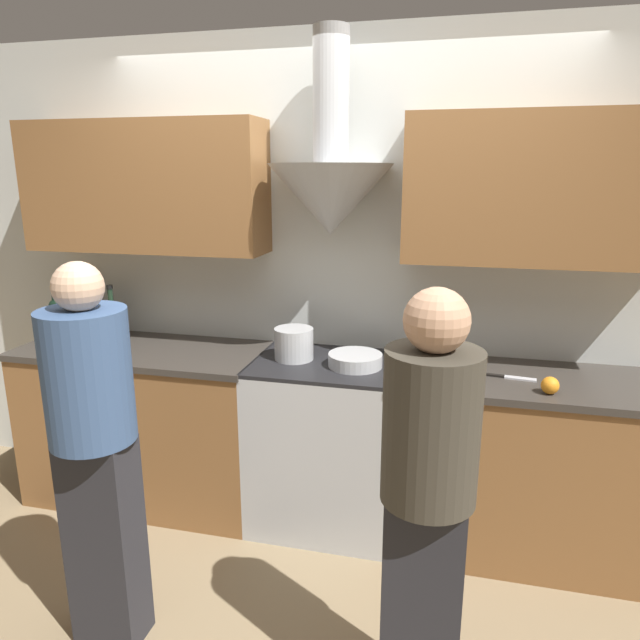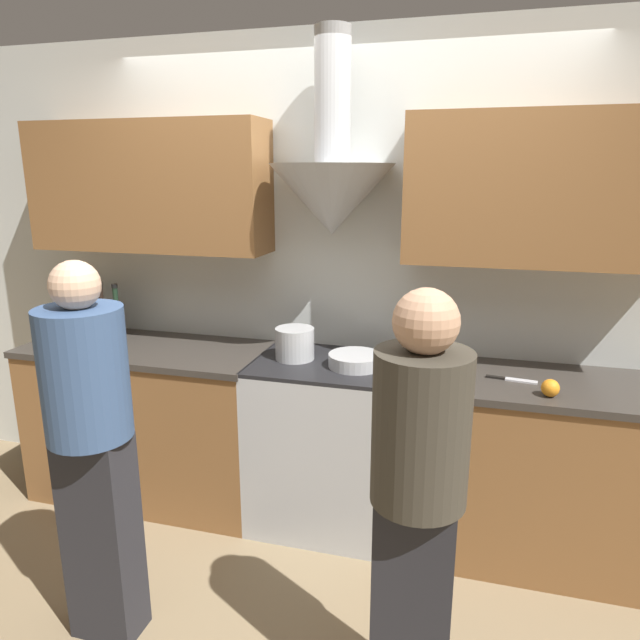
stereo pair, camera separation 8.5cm
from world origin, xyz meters
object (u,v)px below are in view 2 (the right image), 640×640
Objects in this scene: orange_fruit at (550,388)px; wine_bottle_2 at (89,316)px; wine_bottle_3 at (103,316)px; wine_bottle_4 at (117,318)px; stock_pot at (295,343)px; mixing_bowl at (355,360)px; person_foreground_right at (418,497)px; person_foreground_left at (92,441)px; wine_bottle_0 at (63,314)px; wine_bottle_1 at (78,314)px; stove_range at (325,442)px.

wine_bottle_2 is at bearing 174.15° from orange_fruit.
wine_bottle_3 reaches higher than wine_bottle_4.
mixing_bowl is at bearing -6.86° from stock_pot.
stock_pot is 0.13× the size of person_foreground_right.
wine_bottle_0 is at bearing 132.34° from person_foreground_left.
stock_pot is at bearing -2.87° from wine_bottle_1.
stock_pot is 0.13× the size of person_foreground_left.
person_foreground_right is at bearing -60.89° from stove_range.
orange_fruit is at bearing -10.37° from stove_range.
person_foreground_right is (0.43, -1.03, -0.09)m from mixing_bowl.
wine_bottle_3 is at bearing 177.32° from wine_bottle_4.
stock_pot is at bearing -2.98° from wine_bottle_3.
stove_range is at bearing -2.88° from wine_bottle_3.
mixing_bowl is (1.44, -0.10, -0.10)m from wine_bottle_4.
mixing_bowl is (0.17, -0.03, 0.49)m from stove_range.
stove_range is 1.50m from wine_bottle_3.
wine_bottle_3 is at bearing 150.07° from person_foreground_right.
wine_bottle_0 is at bearing 153.16° from person_foreground_right.
stock_pot is (1.49, -0.07, -0.05)m from wine_bottle_0.
mixing_bowl is at bearing -3.42° from wine_bottle_2.
wine_bottle_4 is 1.45m from mixing_bowl.
wine_bottle_1 reaches higher than mixing_bowl.
mixing_bowl is 1.29m from person_foreground_left.
wine_bottle_0 is at bearing 178.47° from wine_bottle_4.
wine_bottle_0 is 2.53m from person_foreground_right.
wine_bottle_2 is at bearing 177.48° from stock_pot.
wine_bottle_4 is 2.37m from orange_fruit.
wine_bottle_0 is 2.75m from orange_fruit.
wine_bottle_2 reaches higher than wine_bottle_0.
wine_bottle_0 is 0.19m from wine_bottle_2.
mixing_bowl is (0.34, -0.04, -0.05)m from stock_pot.
person_foreground_left reaches higher than stock_pot.
person_foreground_left reaches higher than orange_fruit.
person_foreground_left is at bearing -53.47° from wine_bottle_2.
orange_fruit is (1.08, -0.20, 0.50)m from stove_range.
orange_fruit is at bearing -5.85° from wine_bottle_2.
wine_bottle_3 is 2.28m from person_foreground_right.
wine_bottle_4 is 1.25m from person_foreground_left.
orange_fruit is (2.63, -0.27, -0.10)m from wine_bottle_1.
orange_fruit is (1.24, -0.20, -0.04)m from stock_pot.
wine_bottle_2 is 0.19m from wine_bottle_4.
stock_pot is at bearing 125.38° from person_foreground_right.
wine_bottle_3 is at bearing -2.14° from wine_bottle_1.
wine_bottle_1 is 2.64m from orange_fruit.
wine_bottle_1 is at bearing 129.12° from person_foreground_left.
stock_pot is at bearing 173.14° from mixing_bowl.
wine_bottle_2 is at bearing 151.26° from person_foreground_right.
wine_bottle_1 reaches higher than stove_range.
person_foreground_left is at bearing -47.66° from wine_bottle_0.
wine_bottle_4 reaches higher than mixing_bowl.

